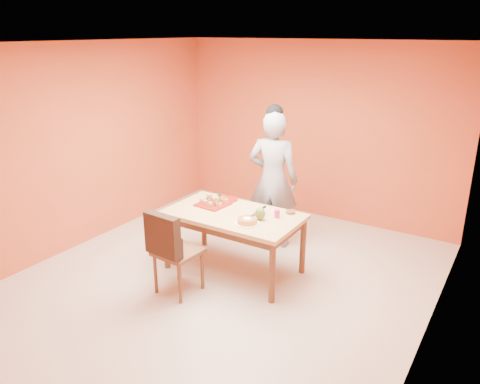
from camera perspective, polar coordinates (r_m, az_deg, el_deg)
The scene contains 17 objects.
floor at distance 5.70m, azimuth -1.79°, elevation -10.53°, with size 5.00×5.00×0.00m, color beige.
ceiling at distance 4.95m, azimuth -2.13°, elevation 17.72°, with size 5.00×5.00×0.00m, color silver.
wall_back at distance 7.31m, azimuth 9.14°, elevation 7.31°, with size 4.50×4.50×0.00m, color #D04F30.
wall_left at distance 6.65m, azimuth -18.33°, elevation 5.40°, with size 5.00×5.00×0.00m, color #D04F30.
wall_right at distance 4.39m, azimuth 23.25°, elevation -2.10°, with size 5.00×5.00×0.00m, color #D04F30.
dining_table at distance 5.61m, azimuth -0.77°, elevation -3.48°, with size 1.60×0.90×0.76m.
dining_chair at distance 5.25m, azimuth -7.73°, elevation -7.03°, with size 0.49×0.56×1.00m.
pastry_pile at distance 5.80m, azimuth -3.31°, elevation -0.94°, with size 0.31×0.31×0.10m, color tan, non-canonical shape.
person at distance 6.25m, azimuth 4.05°, elevation 1.49°, with size 0.68×0.44×1.86m, color gray.
pastry_platter at distance 5.82m, azimuth -3.30°, elevation -1.51°, with size 0.35×0.35×0.02m, color maroon.
red_dinner_plate at distance 6.00m, azimuth -1.44°, elevation -0.88°, with size 0.25×0.25×0.02m, color maroon.
white_cake_plate at distance 5.27m, azimuth 0.90°, elevation -3.84°, with size 0.28×0.28×0.01m, color white.
sponge_cake at distance 5.25m, azimuth 0.90°, elevation -3.52°, with size 0.23×0.23×0.05m, color gold.
cake_server at distance 5.38m, azimuth 1.99°, elevation -2.60°, with size 0.04×0.23×0.01m, color silver.
egg_ornament at distance 5.35m, azimuth 2.47°, elevation -2.64°, with size 0.12×0.10×0.15m, color olive.
magenta_glass at distance 5.45m, azimuth 4.53°, elevation -2.65°, with size 0.06×0.06×0.09m, color #CF1F80.
checker_tin at distance 5.59m, azimuth 6.16°, elevation -2.45°, with size 0.11×0.11×0.03m, color #3E2511.
Camera 1 is at (2.77, -4.10, 2.83)m, focal length 35.00 mm.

